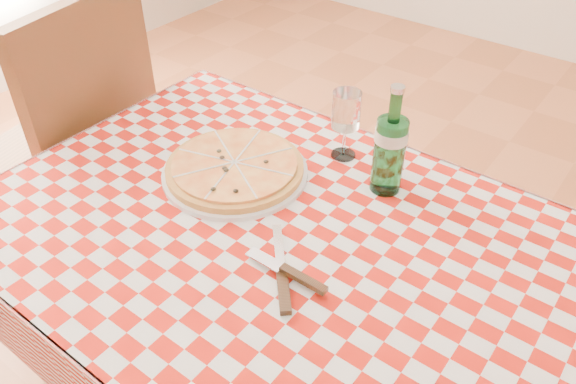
# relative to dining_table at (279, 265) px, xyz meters

# --- Properties ---
(dining_table) EXTENTS (1.20, 0.80, 0.75)m
(dining_table) POSITION_rel_dining_table_xyz_m (0.00, 0.00, 0.00)
(dining_table) COLOR brown
(dining_table) RESTS_ON ground
(tablecloth) EXTENTS (1.30, 0.90, 0.01)m
(tablecloth) POSITION_rel_dining_table_xyz_m (0.00, 0.00, 0.09)
(tablecloth) COLOR #A01309
(tablecloth) RESTS_ON dining_table
(chair_far) EXTENTS (0.56, 0.56, 1.05)m
(chair_far) POSITION_rel_dining_table_xyz_m (-0.87, 0.10, -0.06)
(chair_far) COLOR brown
(chair_far) RESTS_ON ground
(pizza_plate) EXTENTS (0.42, 0.42, 0.04)m
(pizza_plate) POSITION_rel_dining_table_xyz_m (-0.21, 0.10, 0.12)
(pizza_plate) COLOR gold
(pizza_plate) RESTS_ON tablecloth
(water_bottle) EXTENTS (0.09, 0.09, 0.26)m
(water_bottle) POSITION_rel_dining_table_xyz_m (0.10, 0.27, 0.23)
(water_bottle) COLOR #186028
(water_bottle) RESTS_ON tablecloth
(wine_glass) EXTENTS (0.07, 0.07, 0.17)m
(wine_glass) POSITION_rel_dining_table_xyz_m (-0.05, 0.32, 0.19)
(wine_glass) COLOR white
(wine_glass) RESTS_ON tablecloth
(cutlery) EXTENTS (0.31, 0.29, 0.03)m
(cutlery) POSITION_rel_dining_table_xyz_m (0.08, -0.09, 0.11)
(cutlery) COLOR silver
(cutlery) RESTS_ON tablecloth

